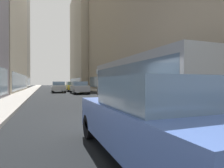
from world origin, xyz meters
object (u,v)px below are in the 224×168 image
Objects in this scene: car_black_suv at (74,85)px; dalmatian_dog at (141,104)px; car_blue_hatchback at (153,118)px; car_yellow_taxi at (72,86)px; transit_bus at (138,78)px; car_white_van at (58,87)px; car_silver_sedan at (79,87)px.

car_black_suv reaches higher than dalmatian_dog.
dalmatian_dog is (2.24, 4.46, -0.31)m from car_blue_hatchback.
dalmatian_dog is at bearing -90.39° from car_yellow_taxi.
car_white_van is (-4.00, 17.65, -0.95)m from transit_bus.
car_silver_sedan is 4.69× the size of dalmatian_dog.
transit_bus is 2.89× the size of car_black_suv.
car_white_van reaches higher than dalmatian_dog.
car_white_van is 1.06× the size of car_blue_hatchback.
car_black_suv is (1.60, 15.38, -0.00)m from car_silver_sedan.
transit_bus is 2.56× the size of car_silver_sedan.
transit_bus is 11.98× the size of dalmatian_dog.
car_yellow_taxi is 28.41m from car_blue_hatchback.
car_yellow_taxi and car_white_van have the same top height.
car_silver_sedan is at bearing 89.44° from dalmatian_dog.
car_silver_sedan is 1.13× the size of car_black_suv.
transit_bus is at bearing -90.00° from car_black_suv.
car_blue_hatchback reaches higher than dalmatian_dog.
car_silver_sedan reaches higher than dalmatian_dog.
transit_bus is 18.12m from car_white_van.
car_yellow_taxi is 1.14× the size of car_black_suv.
car_yellow_taxi is at bearing 89.61° from dalmatian_dog.
car_white_van is at bearing 96.04° from dalmatian_dog.
car_black_suv is at bearing 79.17° from car_yellow_taxi.
car_blue_hatchback is at bearing -116.63° from dalmatian_dog.
car_white_van is (-4.00, -11.08, 0.00)m from car_black_suv.
car_yellow_taxi is 4.72× the size of dalmatian_dog.
car_yellow_taxi is 0.98× the size of car_white_van.
car_black_suv is 11.78m from car_white_van.
transit_bus is 2.63× the size of car_blue_hatchback.
car_black_suv is at bearing 70.14° from car_white_van.
car_silver_sedan is at bearing 83.57° from car_blue_hatchback.
car_blue_hatchback is (-4.00, -36.68, 0.00)m from car_black_suv.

